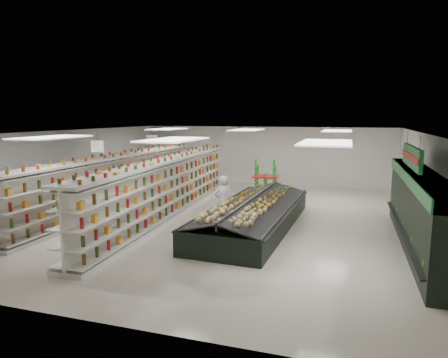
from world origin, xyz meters
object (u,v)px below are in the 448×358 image
(gondola_center, at_px, (168,189))
(produce_island, at_px, (253,214))
(gondola_left, at_px, (120,183))
(soda_endcap, at_px, (266,178))
(shopper_main, at_px, (223,201))
(shopper_background, at_px, (167,174))

(gondola_center, xyz_separation_m, produce_island, (3.54, -0.70, -0.52))
(gondola_left, height_order, produce_island, gondola_left)
(produce_island, height_order, soda_endcap, soda_endcap)
(produce_island, distance_m, soda_endcap, 6.21)
(gondola_left, height_order, soda_endcap, gondola_left)
(gondola_center, xyz_separation_m, shopper_main, (2.52, -0.94, -0.11))
(gondola_left, xyz_separation_m, gondola_center, (2.59, -0.82, 0.00))
(gondola_left, bearing_deg, shopper_background, 83.90)
(produce_island, relative_size, shopper_main, 4.06)
(gondola_left, distance_m, produce_island, 6.34)
(soda_endcap, bearing_deg, gondola_center, -116.24)
(gondola_center, distance_m, soda_endcap, 6.08)
(shopper_main, relative_size, shopper_background, 0.97)
(soda_endcap, height_order, shopper_background, shopper_background)
(gondola_center, height_order, shopper_main, gondola_center)
(produce_island, distance_m, shopper_background, 7.64)
(soda_endcap, xyz_separation_m, shopper_background, (-4.82, -1.06, 0.16))
(soda_endcap, bearing_deg, shopper_main, -91.51)
(produce_island, bearing_deg, gondola_center, 168.76)
(produce_island, bearing_deg, shopper_main, -166.76)
(gondola_left, xyz_separation_m, produce_island, (6.13, -1.53, -0.52))
(produce_island, height_order, shopper_main, shopper_main)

